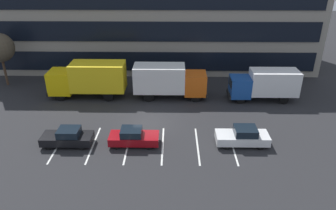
{
  "coord_description": "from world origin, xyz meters",
  "views": [
    {
      "loc": [
        2.15,
        -25.27,
        14.16
      ],
      "look_at": [
        1.76,
        0.97,
        1.4
      ],
      "focal_mm": 34.23,
      "sensor_mm": 36.0,
      "label": 1
    }
  ],
  "objects_px": {
    "box_truck_blue": "(265,84)",
    "box_truck_orange": "(169,80)",
    "box_truck_yellow_all": "(89,78)",
    "sedan_black": "(68,137)",
    "sedan_white": "(243,136)",
    "sedan_maroon": "(133,137)"
  },
  "relations": [
    {
      "from": "box_truck_orange",
      "to": "sedan_maroon",
      "type": "xyz_separation_m",
      "value": [
        -2.68,
        -9.17,
        -1.32
      ]
    },
    {
      "from": "box_truck_orange",
      "to": "sedan_white",
      "type": "bearing_deg",
      "value": -56.02
    },
    {
      "from": "box_truck_blue",
      "to": "sedan_white",
      "type": "distance_m",
      "value": 9.42
    },
    {
      "from": "box_truck_orange",
      "to": "sedan_black",
      "type": "relative_size",
      "value": 1.9
    },
    {
      "from": "sedan_white",
      "to": "box_truck_orange",
      "type": "bearing_deg",
      "value": 123.98
    },
    {
      "from": "box_truck_orange",
      "to": "sedan_maroon",
      "type": "distance_m",
      "value": 9.65
    },
    {
      "from": "box_truck_yellow_all",
      "to": "box_truck_blue",
      "type": "relative_size",
      "value": 1.16
    },
    {
      "from": "sedan_black",
      "to": "sedan_maroon",
      "type": "bearing_deg",
      "value": 1.26
    },
    {
      "from": "box_truck_blue",
      "to": "sedan_black",
      "type": "bearing_deg",
      "value": -153.64
    },
    {
      "from": "sedan_black",
      "to": "sedan_white",
      "type": "height_order",
      "value": "sedan_white"
    },
    {
      "from": "box_truck_yellow_all",
      "to": "box_truck_orange",
      "type": "height_order",
      "value": "box_truck_yellow_all"
    },
    {
      "from": "sedan_black",
      "to": "sedan_maroon",
      "type": "relative_size",
      "value": 1.02
    },
    {
      "from": "box_truck_orange",
      "to": "box_truck_blue",
      "type": "bearing_deg",
      "value": -2.66
    },
    {
      "from": "box_truck_yellow_all",
      "to": "sedan_white",
      "type": "relative_size",
      "value": 1.92
    },
    {
      "from": "box_truck_yellow_all",
      "to": "box_truck_orange",
      "type": "relative_size",
      "value": 1.06
    },
    {
      "from": "box_truck_yellow_all",
      "to": "sedan_black",
      "type": "bearing_deg",
      "value": -87.54
    },
    {
      "from": "box_truck_yellow_all",
      "to": "sedan_maroon",
      "type": "height_order",
      "value": "box_truck_yellow_all"
    },
    {
      "from": "sedan_maroon",
      "to": "box_truck_orange",
      "type": "bearing_deg",
      "value": 73.69
    },
    {
      "from": "box_truck_orange",
      "to": "sedan_white",
      "type": "distance_m",
      "value": 10.93
    },
    {
      "from": "sedan_maroon",
      "to": "box_truck_yellow_all",
      "type": "bearing_deg",
      "value": 121.34
    },
    {
      "from": "box_truck_blue",
      "to": "box_truck_orange",
      "type": "distance_m",
      "value": 9.9
    },
    {
      "from": "box_truck_yellow_all",
      "to": "sedan_maroon",
      "type": "bearing_deg",
      "value": -58.66
    }
  ]
}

